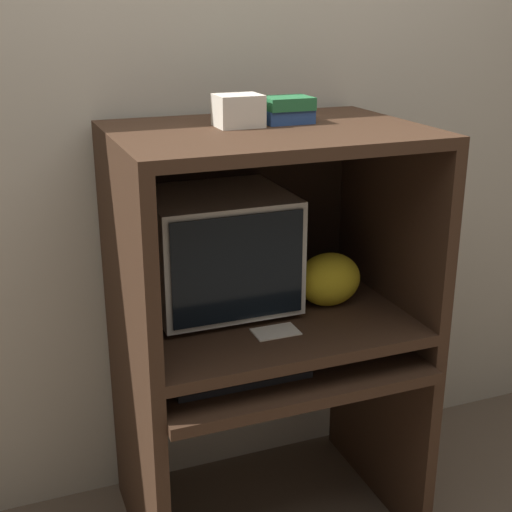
% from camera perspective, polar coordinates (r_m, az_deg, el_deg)
% --- Properties ---
extents(wall_back, '(6.00, 0.06, 2.60)m').
position_cam_1_polar(wall_back, '(2.50, -2.51, 9.68)').
color(wall_back, '#B2A893').
rests_on(wall_back, ground_plane).
extents(desk_base, '(0.92, 0.71, 0.68)m').
position_cam_1_polar(desk_base, '(2.44, 1.22, -12.87)').
color(desk_base, '#382316').
rests_on(desk_base, ground_plane).
extents(desk_monitor_shelf, '(0.92, 0.67, 0.11)m').
position_cam_1_polar(desk_monitor_shelf, '(2.31, 0.89, -5.23)').
color(desk_monitor_shelf, '#382316').
rests_on(desk_monitor_shelf, desk_base).
extents(hutch_upper, '(0.92, 0.67, 0.60)m').
position_cam_1_polar(hutch_upper, '(2.20, 0.62, 5.18)').
color(hutch_upper, '#382316').
rests_on(hutch_upper, desk_monitor_shelf).
extents(crt_monitor, '(0.45, 0.40, 0.38)m').
position_cam_1_polar(crt_monitor, '(2.28, -3.10, 0.50)').
color(crt_monitor, beige).
rests_on(crt_monitor, desk_monitor_shelf).
extents(keyboard, '(0.41, 0.16, 0.03)m').
position_cam_1_polar(keyboard, '(2.15, -1.42, -9.39)').
color(keyboard, black).
rests_on(keyboard, desk_base).
extents(mouse, '(0.08, 0.05, 0.03)m').
position_cam_1_polar(mouse, '(2.23, 5.63, -8.20)').
color(mouse, '#28282B').
rests_on(mouse, desk_base).
extents(snack_bag, '(0.22, 0.16, 0.18)m').
position_cam_1_polar(snack_bag, '(2.35, 5.85, -1.87)').
color(snack_bag, gold).
rests_on(snack_bag, desk_monitor_shelf).
extents(book_stack, '(0.15, 0.13, 0.08)m').
position_cam_1_polar(book_stack, '(2.21, 2.45, 11.59)').
color(book_stack, navy).
rests_on(book_stack, hutch_upper).
extents(paper_card, '(0.14, 0.09, 0.00)m').
position_cam_1_polar(paper_card, '(2.17, 1.58, -6.07)').
color(paper_card, beige).
rests_on(paper_card, desk_monitor_shelf).
extents(storage_box, '(0.13, 0.11, 0.09)m').
position_cam_1_polar(storage_box, '(2.14, -1.43, 11.55)').
color(storage_box, beige).
rests_on(storage_box, hutch_upper).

